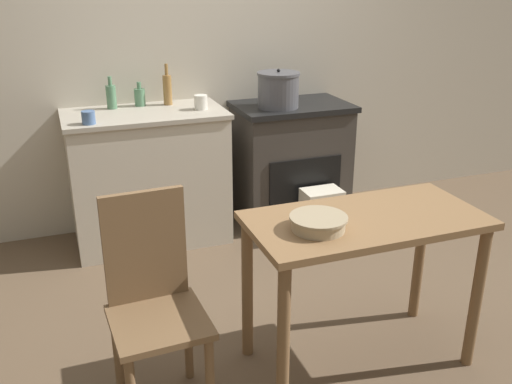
% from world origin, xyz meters
% --- Properties ---
extents(ground_plane, '(14.00, 14.00, 0.00)m').
position_xyz_m(ground_plane, '(0.00, 0.00, 0.00)').
color(ground_plane, brown).
extents(wall_back, '(8.00, 0.07, 2.55)m').
position_xyz_m(wall_back, '(0.00, 1.58, 1.27)').
color(wall_back, beige).
rests_on(wall_back, ground_plane).
extents(counter_cabinet, '(1.09, 0.62, 0.95)m').
position_xyz_m(counter_cabinet, '(-0.49, 1.26, 0.48)').
color(counter_cabinet, beige).
rests_on(counter_cabinet, ground_plane).
extents(stove, '(0.85, 0.59, 0.92)m').
position_xyz_m(stove, '(0.62, 1.27, 0.46)').
color(stove, '#38332D').
rests_on(stove, ground_plane).
extents(work_table, '(1.10, 0.56, 0.79)m').
position_xyz_m(work_table, '(0.22, -0.50, 0.65)').
color(work_table, olive).
rests_on(work_table, ground_plane).
extents(chair, '(0.42, 0.42, 0.99)m').
position_xyz_m(chair, '(-0.77, -0.44, 0.52)').
color(chair, brown).
rests_on(chair, ground_plane).
extents(flour_sack, '(0.28, 0.20, 0.37)m').
position_xyz_m(flour_sack, '(0.69, 0.85, 0.18)').
color(flour_sack, beige).
rests_on(flour_sack, ground_plane).
extents(stock_pot, '(0.31, 0.31, 0.28)m').
position_xyz_m(stock_pot, '(0.47, 1.20, 1.04)').
color(stock_pot, '#4C4C51').
rests_on(stock_pot, stove).
extents(mixing_bowl_large, '(0.26, 0.26, 0.06)m').
position_xyz_m(mixing_bowl_large, '(-0.05, -0.54, 0.82)').
color(mixing_bowl_large, tan).
rests_on(mixing_bowl_large, work_table).
extents(bottle_far_left, '(0.08, 0.08, 0.17)m').
position_xyz_m(bottle_far_left, '(-0.48, 1.44, 1.01)').
color(bottle_far_left, '#517F5B').
rests_on(bottle_far_left, counter_cabinet).
extents(bottle_left, '(0.07, 0.07, 0.22)m').
position_xyz_m(bottle_left, '(-0.68, 1.42, 1.04)').
color(bottle_left, '#517F5B').
rests_on(bottle_left, counter_cabinet).
extents(bottle_mid_left, '(0.06, 0.06, 0.29)m').
position_xyz_m(bottle_mid_left, '(-0.29, 1.41, 1.06)').
color(bottle_mid_left, olive).
rests_on(bottle_mid_left, counter_cabinet).
extents(cup_center_left, '(0.09, 0.09, 0.10)m').
position_xyz_m(cup_center_left, '(-0.11, 1.19, 1.00)').
color(cup_center_left, silver).
rests_on(cup_center_left, counter_cabinet).
extents(cup_center, '(0.08, 0.08, 0.08)m').
position_xyz_m(cup_center, '(-0.87, 1.04, 0.99)').
color(cup_center, '#4C6B99').
rests_on(cup_center, counter_cabinet).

